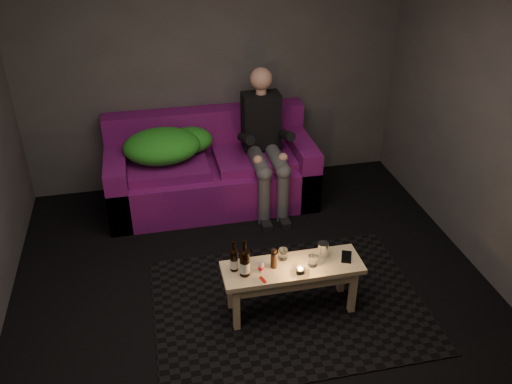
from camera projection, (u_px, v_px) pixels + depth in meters
floor at (261, 311)px, 4.35m from camera, size 4.50×4.50×0.00m
room at (248, 97)px, 3.90m from camera, size 4.50×4.50×4.50m
rug at (289, 304)px, 4.41m from camera, size 2.18×1.58×0.01m
sofa at (211, 171)px, 5.69m from camera, size 2.11×0.95×0.91m
green_blanket at (166, 145)px, 5.42m from camera, size 0.93×0.63×0.32m
person at (265, 139)px, 5.44m from camera, size 0.38×0.88×1.41m
coffee_table at (292, 274)px, 4.18m from camera, size 1.09×0.35×0.44m
beer_bottle_a at (234, 260)px, 4.05m from camera, size 0.07×0.07×0.26m
beer_bottle_b at (245, 262)px, 3.99m from camera, size 0.08×0.08×0.31m
salt_shaker at (261, 266)px, 4.07m from camera, size 0.05×0.05×0.09m
pepper_mill at (274, 260)px, 4.09m from camera, size 0.06×0.06×0.13m
tumbler_back at (283, 254)px, 4.20m from camera, size 0.09×0.09×0.09m
tealight at (300, 270)px, 4.06m from camera, size 0.07×0.07×0.05m
tumbler_front at (313, 261)px, 4.12m from camera, size 0.08×0.08×0.09m
steel_cup at (323, 249)px, 4.22m from camera, size 0.10×0.10×0.12m
smartphone at (346, 257)px, 4.23m from camera, size 0.13×0.17×0.01m
red_lighter at (263, 280)px, 3.99m from camera, size 0.04×0.08×0.01m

